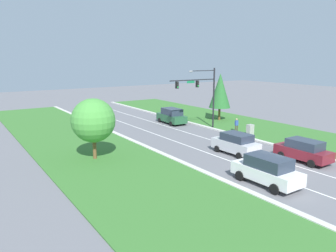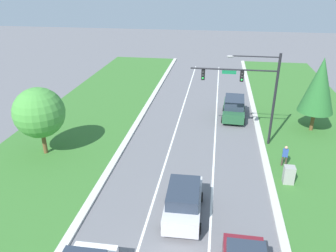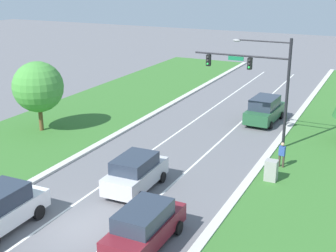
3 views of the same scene
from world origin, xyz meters
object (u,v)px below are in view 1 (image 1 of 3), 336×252
Objects in this scene: white_suv at (267,170)px; silver_suv at (236,143)px; traffic_signal_mast at (202,89)px; pedestrian at (237,125)px; oak_near_left_tree at (93,121)px; forest_suv at (172,116)px; conifer_near_right_tree at (220,91)px; burgundy_suv at (303,150)px; utility_cabinet at (250,130)px.

white_suv reaches higher than silver_suv.
traffic_signal_mast is at bearing 66.37° from silver_suv.
pedestrian is 0.31× the size of oak_near_left_tree.
oak_near_left_tree reaches higher than silver_suv.
pedestrian is at bearing 42.92° from silver_suv.
forest_suv is 7.90m from conifer_near_right_tree.
silver_suv is (-3.22, 4.85, 0.02)m from burgundy_suv.
oak_near_left_tree is (-14.83, -9.71, 2.44)m from forest_suv.
silver_suv is (-4.10, -10.02, -4.04)m from traffic_signal_mast.
forest_suv reaches higher than pedestrian.
white_suv reaches higher than utility_cabinet.
burgundy_suv is 0.88× the size of oak_near_left_tree.
white_suv is (-6.86, -1.79, 0.08)m from burgundy_suv.
utility_cabinet is (6.61, 4.28, -0.34)m from silver_suv.
white_suv is (-7.74, -16.66, -3.98)m from traffic_signal_mast.
conifer_near_right_tree reaches higher than white_suv.
silver_suv is 17.14m from conifer_near_right_tree.
white_suv is at bearing -165.30° from burgundy_suv.
pedestrian is at bearing 87.65° from utility_cabinet.
utility_cabinet is 0.20× the size of conifer_near_right_tree.
utility_cabinet is (3.33, -11.12, -0.39)m from forest_suv.
traffic_signal_mast is 18.79m from white_suv.
forest_suv is (3.28, 15.40, 0.05)m from silver_suv.
burgundy_suv reaches higher than pedestrian.
utility_cabinet is 10.44m from conifer_near_right_tree.
white_suv is at bearing -120.11° from silver_suv.
pedestrian is (6.70, 6.53, -0.06)m from silver_suv.
silver_suv is at bearing 123.67° from burgundy_suv.
traffic_signal_mast is 1.52× the size of forest_suv.
forest_suv is 9.50m from pedestrian.
oak_near_left_tree is at bearing 144.62° from burgundy_suv.
utility_cabinet is (10.25, 10.92, -0.40)m from white_suv.
forest_suv is at bearing 76.61° from silver_suv.
utility_cabinet is at bearing -70.50° from forest_suv.
oak_near_left_tree is at bearing 175.57° from utility_cabinet.
burgundy_suv is 0.95× the size of white_suv.
burgundy_suv reaches higher than utility_cabinet.
utility_cabinet is at bearing 69.76° from burgundy_suv.
pedestrian is 8.39m from conifer_near_right_tree.
forest_suv is at bearing -60.07° from pedestrian.
oak_near_left_tree is (-15.66, -4.34, -1.56)m from traffic_signal_mast.
traffic_signal_mast is 7.64m from utility_cabinet.
conifer_near_right_tree is (10.19, 13.39, 3.28)m from silver_suv.
forest_suv is at bearing 98.69° from traffic_signal_mast.
oak_near_left_tree reaches higher than utility_cabinet.
forest_suv is 0.93× the size of oak_near_left_tree.
silver_suv reaches higher than pedestrian.
white_suv is 0.92× the size of oak_near_left_tree.
forest_suv reaches higher than white_suv.
white_suv is 16.75m from pedestrian.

